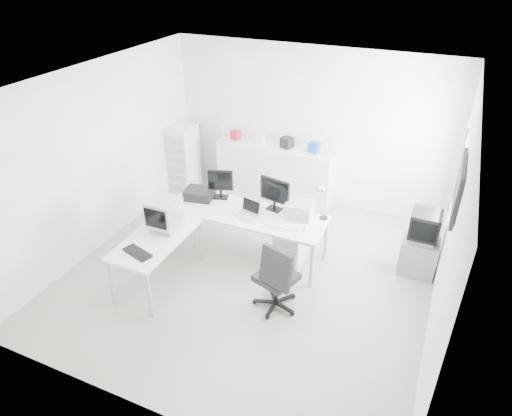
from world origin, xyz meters
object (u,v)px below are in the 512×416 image
at_px(drawer_pedestal, 291,246).
at_px(filing_cabinet, 184,158).
at_px(laptop, 246,210).
at_px(office_chair, 276,274).
at_px(tv_cabinet, 418,256).
at_px(lcd_monitor_large, 275,195).
at_px(inkjet_printer, 199,194).
at_px(crt_monitor, 164,213).
at_px(sideboard, 275,173).
at_px(main_desk, 246,233).
at_px(side_desk, 159,260).
at_px(lcd_monitor_small, 220,184).
at_px(laser_printer, 299,209).
at_px(crt_tv, 425,227).

xyz_separation_m(drawer_pedestal, filing_cabinet, (-2.73, 1.47, 0.34)).
distance_m(laptop, office_chair, 1.18).
bearing_deg(laptop, tv_cabinet, 29.33).
bearing_deg(lcd_monitor_large, inkjet_printer, -161.47).
height_order(lcd_monitor_large, office_chair, lcd_monitor_large).
relative_size(crt_monitor, sideboard, 0.24).
height_order(main_desk, crt_monitor, crt_monitor).
relative_size(side_desk, sideboard, 0.65).
relative_size(lcd_monitor_small, sideboard, 0.23).
relative_size(lcd_monitor_large, tv_cabinet, 0.91).
height_order(main_desk, laser_printer, laser_printer).
bearing_deg(sideboard, crt_monitor, -102.59).
distance_m(office_chair, sideboard, 2.95).
bearing_deg(side_desk, lcd_monitor_small, 77.47).
bearing_deg(lcd_monitor_small, lcd_monitor_large, -17.63).
relative_size(lcd_monitor_small, office_chair, 0.46).
xyz_separation_m(crt_tv, filing_cabinet, (-4.50, 0.93, -0.14)).
bearing_deg(filing_cabinet, office_chair, -40.26).
bearing_deg(crt_monitor, lcd_monitor_large, 42.03).
relative_size(drawer_pedestal, lcd_monitor_small, 1.23).
distance_m(side_desk, filing_cabinet, 2.89).
relative_size(main_desk, sideboard, 1.12).
distance_m(main_desk, filing_cabinet, 2.55).
bearing_deg(lcd_monitor_large, filing_cabinet, 163.23).
bearing_deg(filing_cabinet, lcd_monitor_large, -28.18).
bearing_deg(sideboard, main_desk, -82.14).
xyz_separation_m(main_desk, lcd_monitor_large, (0.35, 0.25, 0.63)).
height_order(tv_cabinet, crt_tv, crt_tv).
bearing_deg(tv_cabinet, lcd_monitor_small, -173.52).
relative_size(crt_tv, filing_cabinet, 0.39).
xyz_separation_m(lcd_monitor_small, sideboard, (0.30, 1.58, -0.46)).
height_order(lcd_monitor_large, crt_monitor, same).
bearing_deg(sideboard, laptop, -81.09).
bearing_deg(crt_tv, sideboard, 155.65).
distance_m(laser_printer, sideboard, 1.92).
bearing_deg(side_desk, laser_printer, 39.52).
height_order(laptop, office_chair, office_chair).
height_order(inkjet_printer, lcd_monitor_large, lcd_monitor_large).
xyz_separation_m(inkjet_printer, crt_monitor, (0.00, -0.95, 0.18)).
xyz_separation_m(side_desk, laptop, (0.90, 1.00, 0.48)).
height_order(crt_tv, sideboard, sideboard).
relative_size(lcd_monitor_small, lcd_monitor_large, 0.97).
height_order(laptop, crt_tv, crt_tv).
bearing_deg(drawer_pedestal, filing_cabinet, 151.62).
relative_size(lcd_monitor_large, laser_printer, 1.31).
distance_m(side_desk, office_chair, 1.72).
relative_size(lcd_monitor_small, laptop, 1.48).
height_order(sideboard, filing_cabinet, filing_cabinet).
xyz_separation_m(side_desk, sideboard, (0.60, 2.93, 0.16)).
bearing_deg(sideboard, laser_printer, -58.05).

